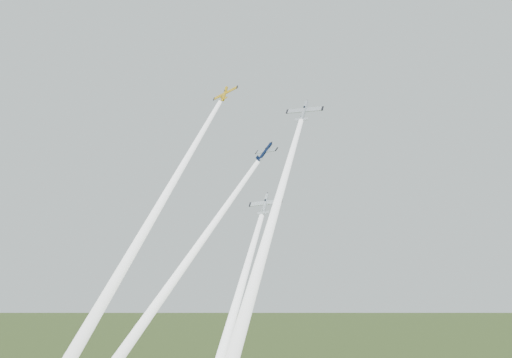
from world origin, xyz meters
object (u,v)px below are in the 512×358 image
plane_silver_right (304,111)px  plane_silver_low (265,204)px  plane_yellow (225,94)px  plane_navy (265,152)px

plane_silver_right → plane_silver_low: size_ratio=1.17×
plane_yellow → plane_silver_right: bearing=-13.1°
plane_navy → plane_silver_right: (11.44, -1.33, 7.11)m
plane_yellow → plane_silver_low: bearing=-37.5°
plane_silver_low → plane_navy: bearing=108.6°
plane_yellow → plane_silver_right: plane_yellow is taller
plane_yellow → plane_silver_right: (23.33, -1.24, -7.97)m
plane_silver_right → plane_silver_low: (-2.85, -9.41, -19.88)m
plane_navy → plane_yellow: bearing=-169.4°
plane_navy → plane_silver_low: 18.76m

